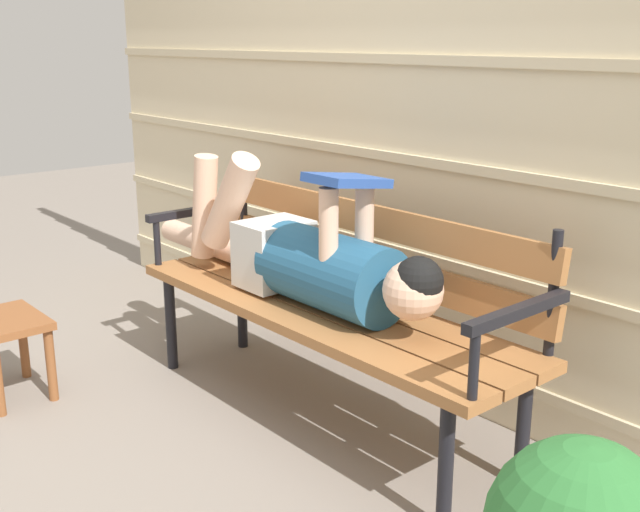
{
  "coord_description": "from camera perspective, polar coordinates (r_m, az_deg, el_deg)",
  "views": [
    {
      "loc": [
        1.99,
        -1.55,
        1.35
      ],
      "look_at": [
        0.0,
        0.15,
        0.62
      ],
      "focal_mm": 43.92,
      "sensor_mm": 36.0,
      "label": 1
    }
  ],
  "objects": [
    {
      "name": "ground_plane",
      "position": [
        2.86,
        -2.31,
        -12.52
      ],
      "size": [
        12.0,
        12.0,
        0.0
      ],
      "primitive_type": "plane",
      "color": "gray"
    },
    {
      "name": "house_siding",
      "position": [
        2.96,
        7.27,
        10.51
      ],
      "size": [
        4.44,
        0.08,
        2.18
      ],
      "color": "beige",
      "rests_on": "ground"
    },
    {
      "name": "park_bench",
      "position": [
        2.8,
        1.07,
        -2.58
      ],
      "size": [
        1.7,
        0.48,
        0.82
      ],
      "color": "#9E6638",
      "rests_on": "ground"
    },
    {
      "name": "reclining_person",
      "position": [
        2.77,
        -1.02,
        -0.09
      ],
      "size": [
        1.67,
        0.27,
        0.51
      ],
      "color": "#23567A"
    },
    {
      "name": "footstool",
      "position": [
        3.24,
        -21.76,
        -5.4
      ],
      "size": [
        0.35,
        0.25,
        0.32
      ],
      "color": "brown",
      "rests_on": "ground"
    }
  ]
}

